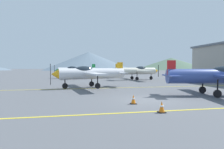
# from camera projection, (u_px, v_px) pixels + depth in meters

# --- Properties ---
(ground_plane) EXTENTS (400.00, 400.00, 0.00)m
(ground_plane) POSITION_uv_depth(u_px,v_px,m) (149.00, 100.00, 13.36)
(ground_plane) COLOR #54565B
(apron_line_near) EXTENTS (80.00, 0.16, 0.01)m
(apron_line_near) POSITION_uv_depth(u_px,v_px,m) (173.00, 111.00, 10.03)
(apron_line_near) COLOR yellow
(apron_line_near) RESTS_ON ground_plane
(apron_line_far) EXTENTS (80.00, 0.16, 0.01)m
(apron_line_far) POSITION_uv_depth(u_px,v_px,m) (122.00, 88.00, 20.88)
(apron_line_far) COLOR yellow
(apron_line_far) RESTS_ON ground_plane
(airplane_near) EXTENTS (8.28, 9.46, 2.83)m
(airplane_near) POSITION_uv_depth(u_px,v_px,m) (216.00, 76.00, 15.30)
(airplane_near) COLOR #33478C
(airplane_near) RESTS_ON ground_plane
(airplane_mid) EXTENTS (8.28, 9.46, 2.83)m
(airplane_mid) POSITION_uv_depth(u_px,v_px,m) (90.00, 73.00, 20.87)
(airplane_mid) COLOR silver
(airplane_mid) RESTS_ON ground_plane
(airplane_far) EXTENTS (8.23, 9.47, 2.83)m
(airplane_far) POSITION_uv_depth(u_px,v_px,m) (137.00, 71.00, 33.37)
(airplane_far) COLOR silver
(airplane_far) RESTS_ON ground_plane
(airplane_back) EXTENTS (8.27, 9.48, 2.83)m
(airplane_back) POSITION_uv_depth(u_px,v_px,m) (75.00, 70.00, 37.90)
(airplane_back) COLOR silver
(airplane_back) RESTS_ON ground_plane
(traffic_cone_front) EXTENTS (0.36, 0.36, 0.59)m
(traffic_cone_front) POSITION_uv_depth(u_px,v_px,m) (133.00, 99.00, 11.84)
(traffic_cone_front) COLOR black
(traffic_cone_front) RESTS_ON ground_plane
(traffic_cone_side) EXTENTS (0.36, 0.36, 0.59)m
(traffic_cone_side) POSITION_uv_depth(u_px,v_px,m) (162.00, 107.00, 9.61)
(traffic_cone_side) COLOR black
(traffic_cone_side) RESTS_ON ground_plane
(hill_centerleft) EXTENTS (59.07, 59.07, 11.96)m
(hill_centerleft) POSITION_uv_depth(u_px,v_px,m) (88.00, 61.00, 125.37)
(hill_centerleft) COLOR slate
(hill_centerleft) RESTS_ON ground_plane
(hill_centerright) EXTENTS (53.92, 53.92, 8.90)m
(hill_centerright) POSITION_uv_depth(u_px,v_px,m) (171.00, 64.00, 141.53)
(hill_centerright) COLOR #4C6651
(hill_centerright) RESTS_ON ground_plane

